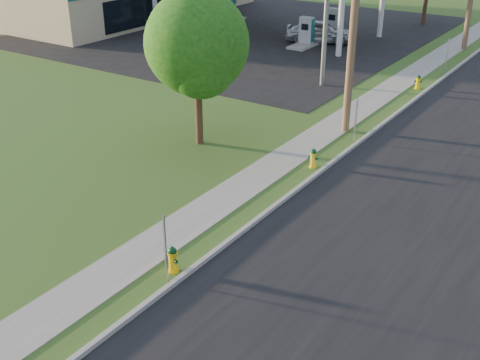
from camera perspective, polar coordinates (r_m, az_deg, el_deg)
name	(u,v)px	position (r m, az deg, el deg)	size (l,w,h in m)	color
road	(401,234)	(18.74, 15.06, -4.96)	(8.00, 120.00, 0.02)	black
curb	(286,198)	(20.08, 4.37, -1.70)	(0.15, 120.00, 0.15)	gray
sidewalk	(242,187)	(20.92, 0.21, -0.62)	(1.50, 120.00, 0.03)	gray
forecourt	(241,29)	(46.18, 0.14, 14.08)	(26.00, 28.00, 0.02)	black
utility_pole_mid	(355,13)	(25.00, 10.81, 15.27)	(1.40, 0.32, 9.80)	brown
sign_post_near	(165,250)	(15.62, -7.08, -6.57)	(0.05, 0.04, 2.00)	gray
sign_post_mid	(356,119)	(24.79, 10.91, 5.68)	(0.05, 0.04, 2.00)	gray
sign_post_far	(446,57)	(35.93, 18.99, 10.97)	(0.05, 0.04, 2.00)	gray
fuel_pump_nw	(198,20)	(45.89, -3.98, 14.85)	(1.20, 3.20, 1.90)	gray
fuel_pump_ne	(306,35)	(41.10, 6.31, 13.49)	(1.20, 3.20, 1.90)	gray
fuel_pump_sw	(229,12)	(49.05, -1.03, 15.61)	(1.20, 3.20, 1.90)	gray
fuel_pump_se	(333,25)	(44.61, 8.81, 14.31)	(1.20, 3.20, 1.90)	gray
tree_verge	(198,48)	(23.39, -4.03, 12.39)	(4.03, 4.03, 6.11)	#332112
hydrant_near	(173,259)	(16.34, -6.40, -7.48)	(0.41, 0.37, 0.79)	#E2AB0C
hydrant_mid	(313,158)	(22.43, 6.96, 2.07)	(0.39, 0.35, 0.76)	gold
hydrant_far	(418,82)	(32.96, 16.53, 8.92)	(0.39, 0.35, 0.75)	#E8C801
car_silver	(319,31)	(42.16, 7.53, 13.80)	(1.80, 4.48, 1.53)	#A3A5AA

